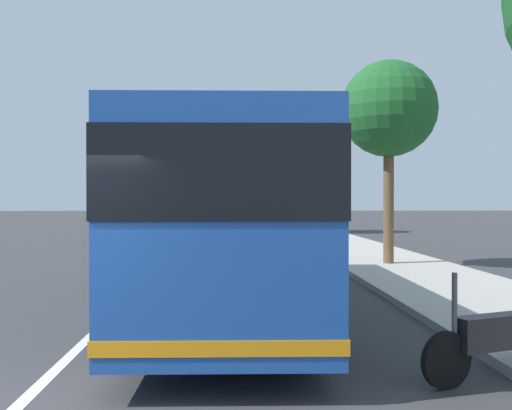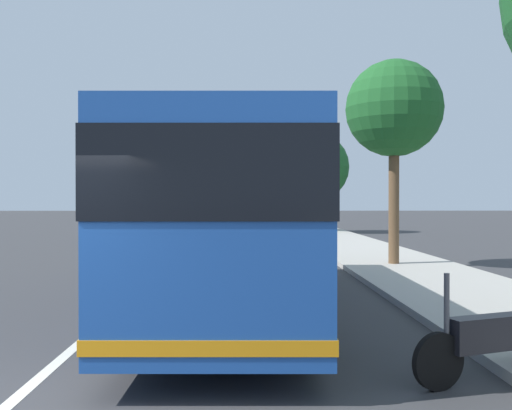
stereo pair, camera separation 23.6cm
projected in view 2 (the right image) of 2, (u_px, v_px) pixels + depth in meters
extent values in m
cube|color=#B2ADA3|center=(420.00, 274.00, 15.20)|extent=(110.00, 3.60, 0.14)
cube|color=silver|center=(155.00, 277.00, 15.05)|extent=(110.00, 0.16, 0.01)
cube|color=#1E4C9E|center=(232.00, 217.00, 10.78)|extent=(10.56, 2.79, 2.78)
cube|color=black|center=(232.00, 186.00, 10.78)|extent=(10.60, 2.83, 0.97)
cube|color=orange|center=(232.00, 277.00, 10.79)|extent=(10.59, 2.82, 0.16)
cylinder|color=black|center=(191.00, 263.00, 14.16)|extent=(1.01, 0.32, 1.00)
cylinder|color=black|center=(284.00, 263.00, 14.15)|extent=(1.01, 0.32, 1.00)
cylinder|color=black|center=(131.00, 319.00, 7.43)|extent=(1.01, 0.32, 1.00)
cylinder|color=black|center=(309.00, 319.00, 7.43)|extent=(1.01, 0.32, 1.00)
cylinder|color=black|center=(438.00, 361.00, 6.09)|extent=(0.29, 0.62, 0.63)
cube|color=black|center=(491.00, 333.00, 6.35)|extent=(0.60, 1.11, 0.38)
cylinder|color=#4C4C51|center=(447.00, 305.00, 6.13)|extent=(0.06, 0.06, 0.70)
cube|color=gray|center=(238.00, 227.00, 31.93)|extent=(4.28, 2.03, 0.73)
cube|color=black|center=(237.00, 216.00, 31.72)|extent=(2.00, 1.77, 0.53)
cylinder|color=black|center=(225.00, 230.00, 33.34)|extent=(0.65, 0.25, 0.64)
cylinder|color=black|center=(253.00, 230.00, 33.29)|extent=(0.65, 0.25, 0.64)
cylinder|color=black|center=(221.00, 233.00, 30.58)|extent=(0.65, 0.25, 0.64)
cylinder|color=black|center=(251.00, 233.00, 30.53)|extent=(0.65, 0.25, 0.64)
cube|color=navy|center=(143.00, 229.00, 29.44)|extent=(4.09, 1.80, 0.80)
cube|color=black|center=(144.00, 216.00, 29.64)|extent=(2.26, 1.63, 0.54)
cylinder|color=black|center=(155.00, 235.00, 28.14)|extent=(0.64, 0.23, 0.64)
cylinder|color=black|center=(123.00, 235.00, 28.07)|extent=(0.64, 0.23, 0.64)
cylinder|color=black|center=(161.00, 232.00, 30.81)|extent=(0.64, 0.23, 0.64)
cylinder|color=black|center=(133.00, 232.00, 30.74)|extent=(0.64, 0.23, 0.64)
cube|color=#2D7238|center=(243.00, 218.00, 48.75)|extent=(4.01, 1.86, 0.70)
cube|color=black|center=(243.00, 211.00, 48.81)|extent=(1.97, 1.67, 0.48)
cylinder|color=black|center=(235.00, 220.00, 50.07)|extent=(0.65, 0.24, 0.64)
cylinder|color=black|center=(253.00, 220.00, 50.06)|extent=(0.65, 0.24, 0.64)
cylinder|color=black|center=(233.00, 221.00, 47.45)|extent=(0.65, 0.24, 0.64)
cylinder|color=black|center=(252.00, 221.00, 47.44)|extent=(0.65, 0.24, 0.64)
cylinder|color=brown|center=(394.00, 203.00, 17.19)|extent=(0.32, 0.32, 3.99)
sphere|color=#1E5B26|center=(394.00, 108.00, 17.17)|extent=(2.94, 2.94, 2.94)
cylinder|color=brown|center=(315.00, 210.00, 35.96)|extent=(0.39, 0.39, 2.88)
sphere|color=#1E5B26|center=(315.00, 167.00, 35.94)|extent=(4.39, 4.39, 4.39)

